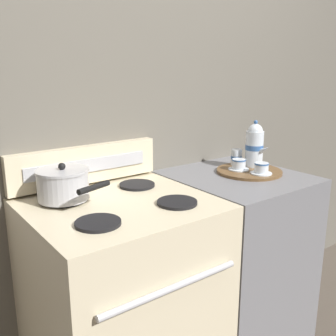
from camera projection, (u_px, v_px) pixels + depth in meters
The scene contains 10 objects.
wall_back at pixel (137, 140), 1.91m from camera, with size 6.00×0.05×2.20m.
stove at pixel (124, 308), 1.64m from camera, with size 0.70×0.66×0.95m.
control_panel at pixel (86, 165), 1.72m from camera, with size 0.69×0.05×0.16m.
side_counter at pixel (234, 263), 2.02m from camera, with size 0.59×0.63×0.94m.
saucepan at pixel (63, 184), 1.51m from camera, with size 0.22×0.30×0.14m.
serving_tray at pixel (250, 171), 1.94m from camera, with size 0.32×0.32×0.01m.
teapot at pixel (255, 145), 1.98m from camera, with size 0.09×0.15×0.24m.
teacup_left at pixel (239, 165), 1.94m from camera, with size 0.10×0.10×0.05m.
teacup_right at pixel (261, 168), 1.86m from camera, with size 0.10×0.10×0.05m.
creamer_jug at pixel (236, 157), 2.03m from camera, with size 0.06×0.06×0.08m.
Camera 1 is at (-1.01, -1.26, 1.45)m, focal length 42.00 mm.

